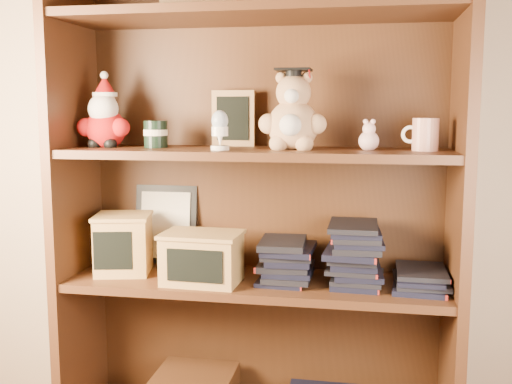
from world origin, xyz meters
TOP-DOWN VIEW (x-y plane):
  - bookcase at (0.03, 1.36)m, footprint 1.20×0.35m
  - shelf_lower at (0.03, 1.30)m, footprint 1.14×0.33m
  - shelf_upper at (0.03, 1.30)m, footprint 1.14×0.33m
  - santa_plush at (-0.44, 1.30)m, footprint 0.17×0.12m
  - teachers_tin at (-0.28, 1.30)m, footprint 0.07×0.07m
  - chalkboard_plaque at (-0.06, 1.42)m, footprint 0.14×0.07m
  - egg_cup at (-0.06, 1.23)m, footprint 0.05×0.05m
  - grad_teddy_bear at (0.14, 1.30)m, footprint 0.20×0.17m
  - pink_figurine at (0.36, 1.30)m, footprint 0.06×0.06m
  - teacher_mug at (0.52, 1.30)m, footprint 0.10×0.07m
  - certificate_frame at (-0.30, 1.44)m, footprint 0.21×0.05m
  - treats_box at (-0.39, 1.30)m, footprint 0.21×0.21m
  - pencils_box at (-0.12, 1.24)m, footprint 0.24×0.18m
  - book_stack_left at (0.13, 1.30)m, footprint 0.14×0.20m
  - book_stack_mid at (0.33, 1.30)m, footprint 0.14×0.20m
  - book_stack_right at (0.52, 1.30)m, footprint 0.14×0.20m

SIDE VIEW (x-z plane):
  - shelf_lower at x=0.03m, z-range 0.53..0.55m
  - book_stack_right at x=0.52m, z-range 0.55..0.61m
  - book_stack_left at x=0.13m, z-range 0.55..0.68m
  - pencils_box at x=-0.12m, z-range 0.55..0.70m
  - treats_box at x=-0.39m, z-range 0.55..0.74m
  - book_stack_mid at x=0.33m, z-range 0.55..0.74m
  - certificate_frame at x=-0.30m, z-range 0.55..0.81m
  - bookcase at x=0.03m, z-range -0.02..1.58m
  - shelf_upper at x=0.03m, z-range 0.93..0.95m
  - pink_figurine at x=0.36m, z-range 0.94..1.03m
  - teachers_tin at x=-0.28m, z-range 0.95..1.03m
  - teacher_mug at x=0.52m, z-range 0.95..1.04m
  - egg_cup at x=-0.06m, z-range 0.95..1.07m
  - chalkboard_plaque at x=-0.06m, z-range 0.95..1.12m
  - santa_plush at x=-0.44m, z-range 0.92..1.16m
  - grad_teddy_bear at x=0.14m, z-range 0.92..1.16m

